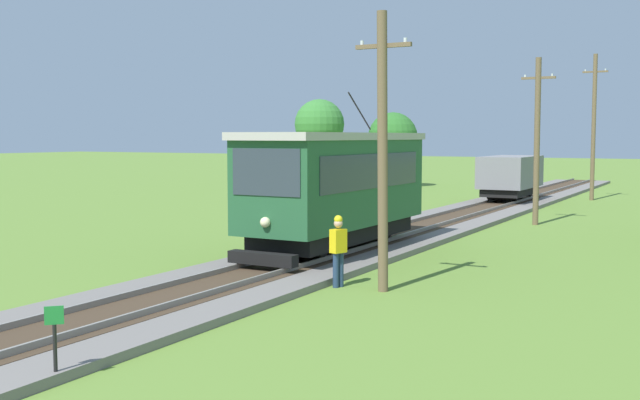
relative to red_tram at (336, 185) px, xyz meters
The scene contains 9 objects.
red_tram is the anchor object (origin of this frame).
freight_car 20.58m from the red_tram, 90.01° to the left, with size 2.40×5.20×2.31m.
utility_pole_near_tram 5.73m from the red_tram, 51.17° to the right, with size 1.40×0.42×6.61m.
utility_pole_mid 11.88m from the red_tram, 72.68° to the left, with size 1.40×0.34×6.95m.
utility_pole_far 25.59m from the red_tram, 82.08° to the left, with size 1.40×0.35×8.42m.
trackside_signal_marker 13.10m from the red_tram, 81.27° to the right, with size 0.21×0.21×1.18m.
track_worker 5.09m from the red_tram, 61.78° to the right, with size 0.35×0.44×1.78m.
tree_left_near 31.84m from the red_tram, 119.92° to the left, with size 3.61×3.61×6.40m.
tree_left_far 32.65m from the red_tram, 110.40° to the left, with size 3.64×3.64×5.47m.
Camera 1 is at (10.83, -3.56, 3.71)m, focal length 42.36 mm.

